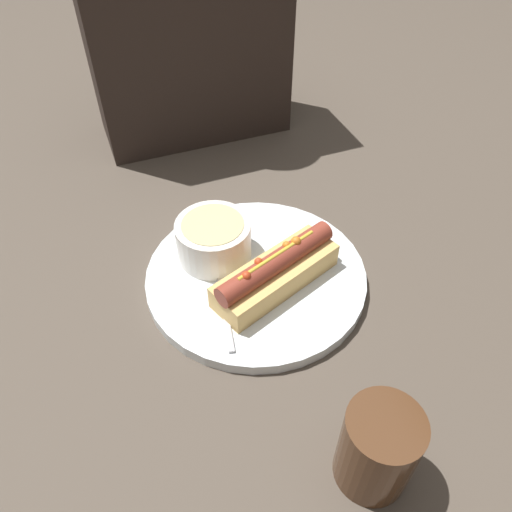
{
  "coord_description": "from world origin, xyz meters",
  "views": [
    {
      "loc": [
        -0.16,
        -0.42,
        0.5
      ],
      "look_at": [
        0.0,
        0.0,
        0.05
      ],
      "focal_mm": 35.0,
      "sensor_mm": 36.0,
      "label": 1
    }
  ],
  "objects_px": {
    "soup_bowl": "(214,238)",
    "seated_diner": "(184,11)",
    "spoon": "(218,271)",
    "drinking_glass": "(377,449)",
    "hot_dog": "(276,272)"
  },
  "relations": [
    {
      "from": "soup_bowl",
      "to": "seated_diner",
      "type": "xyz_separation_m",
      "value": [
        0.07,
        0.36,
        0.16
      ]
    },
    {
      "from": "drinking_glass",
      "to": "soup_bowl",
      "type": "bearing_deg",
      "value": 99.33
    },
    {
      "from": "spoon",
      "to": "soup_bowl",
      "type": "bearing_deg",
      "value": 0.32
    },
    {
      "from": "hot_dog",
      "to": "seated_diner",
      "type": "relative_size",
      "value": 0.38
    },
    {
      "from": "soup_bowl",
      "to": "spoon",
      "type": "bearing_deg",
      "value": -100.65
    },
    {
      "from": "soup_bowl",
      "to": "spoon",
      "type": "height_order",
      "value": "soup_bowl"
    },
    {
      "from": "soup_bowl",
      "to": "drinking_glass",
      "type": "relative_size",
      "value": 1.0
    },
    {
      "from": "spoon",
      "to": "drinking_glass",
      "type": "relative_size",
      "value": 1.69
    },
    {
      "from": "spoon",
      "to": "seated_diner",
      "type": "distance_m",
      "value": 0.44
    },
    {
      "from": "hot_dog",
      "to": "soup_bowl",
      "type": "relative_size",
      "value": 1.83
    },
    {
      "from": "drinking_glass",
      "to": "hot_dog",
      "type": "bearing_deg",
      "value": 89.41
    },
    {
      "from": "hot_dog",
      "to": "soup_bowl",
      "type": "height_order",
      "value": "hot_dog"
    },
    {
      "from": "hot_dog",
      "to": "spoon",
      "type": "xyz_separation_m",
      "value": [
        -0.06,
        0.05,
        -0.02
      ]
    },
    {
      "from": "soup_bowl",
      "to": "seated_diner",
      "type": "distance_m",
      "value": 0.4
    },
    {
      "from": "hot_dog",
      "to": "drinking_glass",
      "type": "height_order",
      "value": "drinking_glass"
    }
  ]
}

